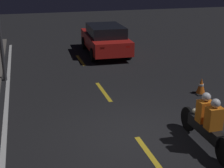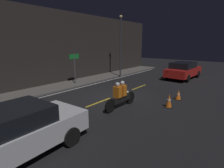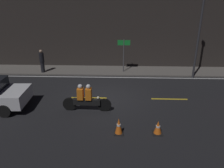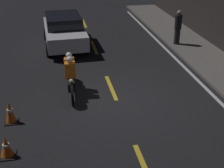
{
  "view_description": "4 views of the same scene",
  "coord_description": "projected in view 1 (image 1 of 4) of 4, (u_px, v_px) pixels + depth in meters",
  "views": [
    {
      "loc": [
        -6.85,
        2.69,
        4.14
      ],
      "look_at": [
        1.57,
        0.23,
        0.99
      ],
      "focal_mm": 50.0,
      "sensor_mm": 36.0,
      "label": 1
    },
    {
      "loc": [
        -7.84,
        -6.46,
        3.27
      ],
      "look_at": [
        -0.09,
        -0.23,
        0.93
      ],
      "focal_mm": 28.0,
      "sensor_mm": 36.0,
      "label": 2
    },
    {
      "loc": [
        0.71,
        -11.06,
        5.3
      ],
      "look_at": [
        0.32,
        -0.28,
        0.97
      ],
      "focal_mm": 35.0,
      "sensor_mm": 36.0,
      "label": 3
    },
    {
      "loc": [
        9.05,
        -1.89,
        5.17
      ],
      "look_at": [
        0.61,
        -0.27,
        0.94
      ],
      "focal_mm": 50.0,
      "sensor_mm": 36.0,
      "label": 4
    }
  ],
  "objects": [
    {
      "name": "ground_plane",
      "position": [
        137.0,
        137.0,
        8.3
      ],
      "size": [
        56.0,
        56.0,
        0.0
      ],
      "primitive_type": "plane",
      "color": "black"
    },
    {
      "name": "lane_solid_kerb",
      "position": [
        3.0,
        157.0,
        7.4
      ],
      "size": [
        25.2,
        0.14,
        0.01
      ],
      "color": "silver",
      "rests_on": "ground"
    },
    {
      "name": "lane_dash_e",
      "position": [
        80.0,
        60.0,
        15.52
      ],
      "size": [
        2.0,
        0.14,
        0.01
      ],
      "color": "gold",
      "rests_on": "ground"
    },
    {
      "name": "motorcycle",
      "position": [
        207.0,
        124.0,
        7.61
      ],
      "size": [
        2.41,
        0.37,
        1.41
      ],
      "rotation": [
        0.0,
        0.0,
        -0.02
      ],
      "color": "black",
      "rests_on": "ground"
    },
    {
      "name": "traffic_cone_mid",
      "position": [
        201.0,
        86.0,
        11.17
      ],
      "size": [
        0.42,
        0.42,
        0.59
      ],
      "color": "black",
      "rests_on": "ground"
    },
    {
      "name": "lane_dash_d",
      "position": [
        103.0,
        92.0,
        11.46
      ],
      "size": [
        2.0,
        0.14,
        0.01
      ],
      "color": "gold",
      "rests_on": "ground"
    },
    {
      "name": "taxi_red",
      "position": [
        105.0,
        39.0,
        16.5
      ],
      "size": [
        4.66,
        2.19,
        1.55
      ],
      "rotation": [
        0.0,
        0.0,
        -0.05
      ],
      "color": "red",
      "rests_on": "ground"
    },
    {
      "name": "lane_dash_c",
      "position": [
        152.0,
        157.0,
        7.39
      ],
      "size": [
        2.0,
        0.14,
        0.01
      ],
      "color": "gold",
      "rests_on": "ground"
    }
  ]
}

